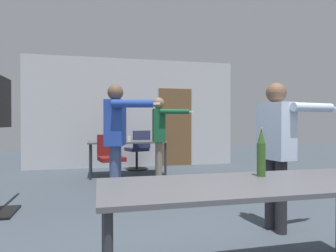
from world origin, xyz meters
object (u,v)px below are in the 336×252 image
at_px(person_right_polo, 159,131).
at_px(person_center_tall, 277,141).
at_px(drink_cup, 129,139).
at_px(beer_bottle, 261,153).
at_px(person_left_plaid, 116,132).
at_px(office_chair_near_pushed, 138,151).
at_px(office_chair_far_right, 111,160).

bearing_deg(person_right_polo, person_center_tall, 20.50).
relative_size(person_center_tall, drink_cup, 14.29).
bearing_deg(beer_bottle, drink_cup, 97.10).
relative_size(person_left_plaid, beer_bottle, 4.54).
relative_size(person_left_plaid, office_chair_near_pushed, 1.78).
bearing_deg(person_right_polo, person_left_plaid, -30.26).
bearing_deg(office_chair_near_pushed, beer_bottle, -106.18).
distance_m(office_chair_near_pushed, drink_cup, 0.83).
bearing_deg(person_left_plaid, office_chair_far_right, -165.96).
bearing_deg(drink_cup, person_left_plaid, -100.48).
xyz_separation_m(person_left_plaid, office_chair_near_pushed, (0.69, 2.83, -0.57)).
xyz_separation_m(office_chair_near_pushed, beer_bottle, (0.26, -5.14, 0.46)).
xyz_separation_m(beer_bottle, drink_cup, (-0.55, 4.45, -0.12)).
relative_size(office_chair_far_right, drink_cup, 8.26).
distance_m(person_left_plaid, drink_cup, 2.19).
height_order(person_right_polo, office_chair_far_right, person_right_polo).
bearing_deg(office_chair_far_right, person_left_plaid, 78.73).
bearing_deg(person_right_polo, office_chair_near_pushed, -167.40).
relative_size(office_chair_far_right, beer_bottle, 2.43).
height_order(person_left_plaid, beer_bottle, person_left_plaid).
relative_size(office_chair_near_pushed, drink_cup, 8.68).
bearing_deg(drink_cup, office_chair_far_right, -125.19).
bearing_deg(person_left_plaid, drink_cup, -177.20).
relative_size(person_center_tall, person_right_polo, 0.97).
xyz_separation_m(office_chair_far_right, beer_bottle, (0.97, -3.86, 0.50)).
bearing_deg(office_chair_near_pushed, drink_cup, -131.89).
xyz_separation_m(person_right_polo, office_chair_near_pushed, (-0.19, 1.63, -0.53)).
distance_m(person_right_polo, drink_cup, 1.07).
height_order(office_chair_near_pushed, office_chair_far_right, office_chair_near_pushed).
height_order(person_left_plaid, office_chair_near_pushed, person_left_plaid).
bearing_deg(person_center_tall, drink_cup, -171.71).
distance_m(person_right_polo, person_left_plaid, 1.49).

